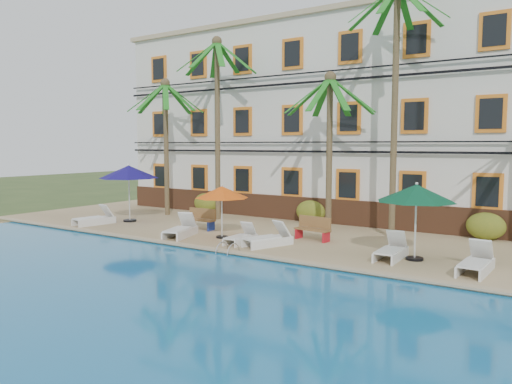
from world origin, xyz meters
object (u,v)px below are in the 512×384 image
Objects in this scene: lounger_c at (241,237)px; umbrella_green at (416,194)px; umbrella_red at (222,192)px; lounger_d at (269,238)px; bench_left at (201,219)px; palm_c at (330,129)px; lounger_f at (476,263)px; bench_right at (313,228)px; umbrella_blue at (129,172)px; pool_ladder at (228,253)px; palm_a at (166,128)px; palm_b at (217,105)px; lounger_a at (95,218)px; lounger_b at (181,229)px; palm_d at (395,79)px; lounger_e at (391,250)px.

umbrella_green is at bearing 7.85° from lounger_c.
umbrella_red reaches higher than lounger_d.
palm_c is at bearing 25.57° from bench_left.
umbrella_red is at bearing 172.43° from lounger_d.
bench_right is at bearing 163.16° from lounger_f.
umbrella_blue is 3.84× the size of pool_ladder.
palm_a is 4.70× the size of bench_right.
palm_c is 4.43m from bench_right.
bench_left is (4.37, 0.20, -1.97)m from umbrella_blue.
umbrella_blue is at bearing -87.52° from palm_a.
palm_b is 3.19× the size of umbrella_blue.
lounger_d is (5.76, -4.34, -5.45)m from palm_b.
palm_c is 11.74m from lounger_a.
lounger_b is at bearing -173.96° from lounger_d.
bench_left is (-7.78, -2.79, -5.92)m from palm_d.
palm_c is at bearing 22.51° from lounger_a.
palm_d is at bearing 45.01° from lounger_c.
palm_b is 8.47m from lounger_c.
umbrella_red is 1.30× the size of lounger_c.
umbrella_blue is at bearing -135.47° from palm_b.
pool_ladder is (5.21, -6.16, -5.75)m from palm_b.
palm_b reaches higher than umbrella_green.
lounger_d is at bearing -113.79° from bench_right.
palm_d is 10.56m from lounger_b.
umbrella_green is at bearing 2.96° from umbrella_red.
umbrella_blue is at bearing 171.87° from lounger_d.
palm_d reaches higher than umbrella_red.
palm_d is at bearing 34.58° from umbrella_red.
lounger_b is at bearing -174.15° from lounger_e.
umbrella_red is at bearing -130.21° from palm_c.
lounger_d is at bearing 7.86° from lounger_c.
palm_c is 3.33m from palm_d.
umbrella_red is 0.85× the size of umbrella_green.
lounger_d is 2.78× the size of pool_ladder.
bench_left is at bearing -66.46° from palm_b.
palm_d reaches higher than lounger_b.
palm_c is (6.36, -0.43, -1.31)m from palm_b.
palm_b reaches higher than bench_left.
umbrella_blue reaches higher than lounger_f.
palm_c is 2.67× the size of umbrella_green.
umbrella_green is 2.04m from lounger_e.
palm_d is 5.06× the size of lounger_a.
lounger_a is 1.35× the size of bench_left.
palm_d is 4.71× the size of umbrella_red.
lounger_b is at bearing -174.70° from lounger_c.
lounger_e is at bearing 24.12° from pool_ladder.
umbrella_blue is 1.41× the size of lounger_a.
lounger_f is (1.99, -0.67, -1.89)m from umbrella_green.
palm_a is 11.30m from pool_ladder.
palm_d is 4.97× the size of lounger_d.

